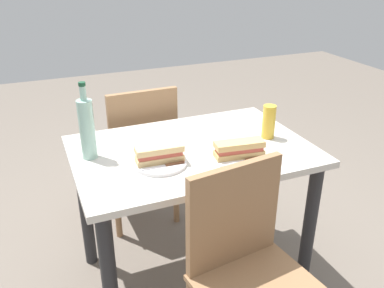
% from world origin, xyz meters
% --- Properties ---
extents(ground_plane, '(8.00, 8.00, 0.00)m').
position_xyz_m(ground_plane, '(0.00, 0.00, 0.00)').
color(ground_plane, '#6B6056').
extents(dining_table, '(1.05, 0.71, 0.72)m').
position_xyz_m(dining_table, '(0.00, 0.00, 0.60)').
color(dining_table, beige).
rests_on(dining_table, ground).
extents(chair_far, '(0.45, 0.45, 0.86)m').
position_xyz_m(chair_far, '(0.01, 0.55, 0.50)').
color(chair_far, '#936B47').
rests_on(chair_far, ground).
extents(chair_near, '(0.41, 0.41, 0.86)m').
position_xyz_m(chair_near, '(0.10, -0.55, 0.50)').
color(chair_near, '#936B47').
rests_on(chair_near, ground).
extents(plate_near, '(0.22, 0.22, 0.01)m').
position_xyz_m(plate_near, '(0.18, 0.09, 0.73)').
color(plate_near, white).
rests_on(plate_near, dining_table).
extents(baguette_sandwich_near, '(0.20, 0.08, 0.07)m').
position_xyz_m(baguette_sandwich_near, '(0.18, 0.09, 0.77)').
color(baguette_sandwich_near, '#DBB77A').
rests_on(baguette_sandwich_near, plate_near).
extents(knife_near, '(0.18, 0.02, 0.01)m').
position_xyz_m(knife_near, '(0.17, 0.14, 0.74)').
color(knife_near, silver).
rests_on(knife_near, plate_near).
extents(plate_far, '(0.22, 0.22, 0.01)m').
position_xyz_m(plate_far, '(-0.14, 0.18, 0.73)').
color(plate_far, white).
rests_on(plate_far, dining_table).
extents(baguette_sandwich_far, '(0.22, 0.10, 0.07)m').
position_xyz_m(baguette_sandwich_far, '(-0.14, 0.18, 0.77)').
color(baguette_sandwich_far, tan).
rests_on(baguette_sandwich_far, plate_far).
extents(knife_far, '(0.18, 0.03, 0.01)m').
position_xyz_m(knife_far, '(-0.14, 0.22, 0.74)').
color(knife_far, silver).
rests_on(knife_far, plate_far).
extents(water_bottle, '(0.06, 0.06, 0.33)m').
position_xyz_m(water_bottle, '(0.43, -0.08, 0.86)').
color(water_bottle, '#99C6B7').
rests_on(water_bottle, dining_table).
extents(beer_glass, '(0.06, 0.06, 0.16)m').
position_xyz_m(beer_glass, '(-0.37, 0.03, 0.80)').
color(beer_glass, gold).
rests_on(beer_glass, dining_table).
extents(paper_napkin, '(0.17, 0.17, 0.00)m').
position_xyz_m(paper_napkin, '(0.09, -0.14, 0.72)').
color(paper_napkin, white).
rests_on(paper_napkin, dining_table).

